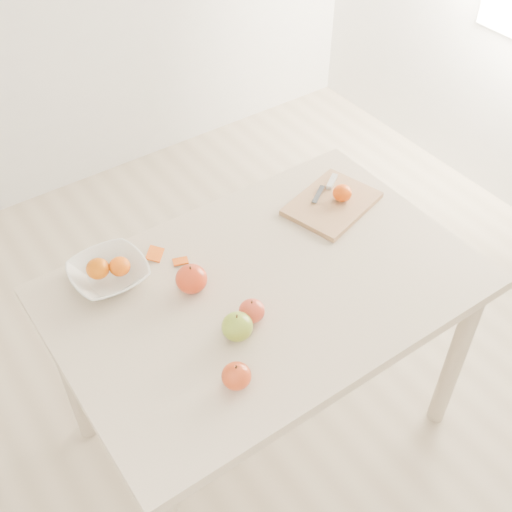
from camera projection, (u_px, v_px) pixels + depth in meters
ground at (264, 423)px, 2.36m from camera, size 3.50×3.50×0.00m
table at (266, 306)px, 1.91m from camera, size 1.20×0.80×0.75m
cutting_board at (332, 204)px, 2.08m from camera, size 0.34×0.28×0.02m
board_tangerine at (342, 193)px, 2.06m from camera, size 0.06×0.06×0.05m
fruit_bowl at (109, 274)px, 1.83m from camera, size 0.22×0.22×0.05m
bowl_tangerine_near at (98, 269)px, 1.80m from camera, size 0.07×0.07×0.06m
bowl_tangerine_far at (120, 266)px, 1.81m from camera, size 0.06×0.06×0.05m
orange_peel_a at (155, 255)px, 1.92m from camera, size 0.07×0.07×0.01m
orange_peel_b at (181, 262)px, 1.90m from camera, size 0.05×0.05×0.01m
paring_knife at (330, 184)px, 2.13m from camera, size 0.16×0.09×0.01m
apple_green at (237, 327)px, 1.67m from camera, size 0.08×0.08×0.08m
apple_red_c at (236, 376)px, 1.57m from camera, size 0.07×0.07×0.07m
apple_red_e at (252, 311)px, 1.72m from camera, size 0.07×0.07×0.06m
apple_red_a at (191, 279)px, 1.79m from camera, size 0.09×0.09×0.08m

